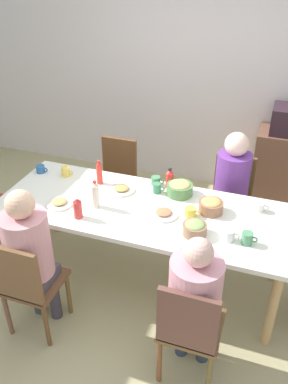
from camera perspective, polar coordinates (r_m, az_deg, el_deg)
The scene contains 29 objects.
ground_plane at distance 3.80m, azimuth -0.00°, elevation -11.91°, with size 7.20×7.20×0.00m, color tan.
wall_back at distance 4.85m, azimuth 8.07°, elevation 15.61°, with size 6.24×0.12×2.60m, color silver.
dining_table at distance 3.36m, azimuth -0.00°, elevation -3.24°, with size 2.43×0.93×0.77m.
chair_1 at distance 3.14m, azimuth -16.14°, elevation -12.18°, with size 0.40×0.40×0.90m.
person_1 at distance 3.03m, azimuth -15.90°, elevation -7.83°, with size 0.33×0.33×1.25m.
chair_2 at distance 2.76m, azimuth 6.46°, elevation -18.44°, with size 0.40×0.40×0.90m.
person_2 at distance 2.67m, azimuth 7.19°, elevation -14.32°, with size 0.34×0.34×1.17m.
chair_4 at distance 4.31m, azimuth -3.92°, elevation 2.32°, with size 0.40×0.40×0.90m.
chair_5 at distance 4.05m, azimuth 12.16°, elevation -0.52°, with size 0.40×0.40×0.90m.
person_5 at distance 3.86m, azimuth 12.32°, elevation 1.59°, with size 0.32×0.32×1.21m.
plate_0 at distance 3.42m, azimuth -11.85°, elevation -1.52°, with size 0.23×0.23×0.04m.
plate_1 at distance 3.54m, azimuth -3.18°, elevation 0.38°, with size 0.23×0.23×0.04m.
plate_2 at distance 3.23m, azimuth 2.78°, elevation -3.02°, with size 0.24×0.24×0.04m.
bowl_0 at distance 3.02m, azimuth 7.18°, elevation -5.09°, with size 0.18×0.18×0.11m.
bowl_1 at distance 3.47m, azimuth 5.05°, elevation 0.53°, with size 0.23×0.23×0.12m.
bowl_2 at distance 3.28m, azimuth 9.44°, elevation -1.93°, with size 0.20×0.20×0.11m.
cup_0 at distance 3.93m, azimuth -14.38°, elevation 3.16°, with size 0.12×0.08×0.07m.
cup_1 at distance 3.21m, azimuth 6.60°, elevation -2.84°, with size 0.12×0.09×0.08m.
cup_2 at distance 3.00m, azimuth 14.39°, elevation -6.34°, with size 0.12×0.08×0.09m.
cup_3 at distance 3.81m, azimuth -11.00°, elevation 2.85°, with size 0.11×0.08×0.09m.
cup_4 at distance 3.49m, azimuth 1.86°, elevation 0.55°, with size 0.11×0.07×0.09m.
cup_5 at distance 3.61m, azimuth 1.71°, elevation 1.61°, with size 0.12×0.08×0.08m.
cup_6 at distance 3.39m, azimuth 16.01°, elevation -2.02°, with size 0.12×0.08×0.08m.
cup_7 at distance 3.01m, azimuth 11.94°, elevation -5.96°, with size 0.12×0.09×0.09m.
bottle_0 at distance 3.62m, azimuth -6.33°, elevation 2.72°, with size 0.05×0.05×0.23m.
bottle_1 at distance 3.19m, azimuth -9.35°, elevation -2.26°, with size 0.07×0.07×0.19m.
bottle_2 at distance 3.55m, azimuth 3.64°, elevation 1.87°, with size 0.07×0.07×0.19m.
bottle_3 at distance 3.29m, azimuth -6.88°, elevation -0.38°, with size 0.06×0.06×0.24m.
side_cabinet at distance 4.80m, azimuth 19.29°, elevation 2.91°, with size 0.70×0.44×0.90m, color brown.
Camera 1 is at (0.91, -2.60, 2.62)m, focal length 37.76 mm.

